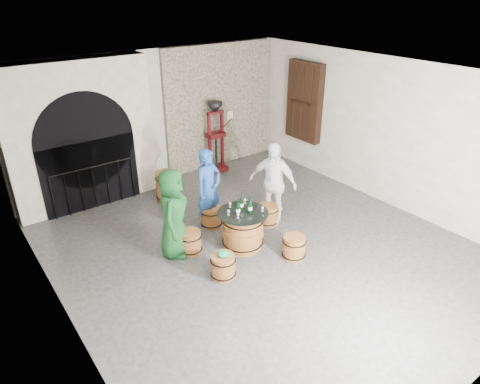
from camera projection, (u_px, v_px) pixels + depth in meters
ground at (259, 247)px, 8.17m from camera, size 8.00×8.00×0.00m
wall_back at (156, 118)px, 10.33m from camera, size 8.00×0.00×8.00m
wall_left at (54, 235)px, 5.58m from camera, size 0.00×8.00×8.00m
wall_right at (385, 132)px, 9.33m from camera, size 0.00×8.00×8.00m
ceiling at (263, 78)px, 6.75m from camera, size 8.00×8.00×0.00m
stone_facing_panel at (219, 106)px, 11.25m from camera, size 3.20×0.12×3.18m
arched_opening at (82, 137)px, 9.13m from camera, size 3.10×0.60×3.19m
shuttered_window at (304, 102)px, 10.90m from camera, size 0.23×1.10×2.00m
barrel_table at (243, 230)px, 8.05m from camera, size 0.96×0.96×0.74m
barrel_stool_left at (190, 242)px, 7.95m from camera, size 0.44×0.44×0.43m
barrel_stool_far at (211, 217)px, 8.80m from camera, size 0.44×0.44×0.43m
barrel_stool_right at (268, 215)px, 8.88m from camera, size 0.44×0.44×0.43m
barrel_stool_near_right at (294, 247)px, 7.80m from camera, size 0.44×0.44×0.43m
barrel_stool_near_left at (223, 266)px, 7.28m from camera, size 0.44×0.44×0.43m
green_cap at (223, 254)px, 7.17m from camera, size 0.24×0.19×0.10m
person_green at (173, 214)px, 7.63m from camera, size 0.95×0.98×1.69m
person_blue at (209, 189)px, 8.56m from camera, size 0.67×0.50×1.67m
person_white at (273, 183)px, 8.71m from camera, size 0.84×1.11×1.75m
wine_bottle_left at (238, 209)px, 7.74m from camera, size 0.08×0.08×0.32m
wine_bottle_center at (250, 207)px, 7.81m from camera, size 0.08×0.08×0.32m
wine_bottle_right at (242, 203)px, 7.92m from camera, size 0.08×0.08×0.32m
tasting_glass_a at (238, 216)px, 7.68m from camera, size 0.05×0.05×0.10m
tasting_glass_b at (249, 205)px, 8.04m from camera, size 0.05×0.05×0.10m
tasting_glass_c at (230, 205)px, 8.05m from camera, size 0.05×0.05×0.10m
tasting_glass_d at (245, 201)px, 8.19m from camera, size 0.05×0.05×0.10m
tasting_glass_e at (263, 209)px, 7.90m from camera, size 0.05×0.05×0.10m
tasting_glass_f at (229, 213)px, 7.78m from camera, size 0.05×0.05×0.10m
side_barrel at (167, 186)px, 9.79m from camera, size 0.52×0.52×0.70m
corking_press at (216, 132)px, 11.01m from camera, size 0.76×0.41×1.86m
control_box at (229, 115)px, 11.44m from camera, size 0.18×0.10×0.22m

